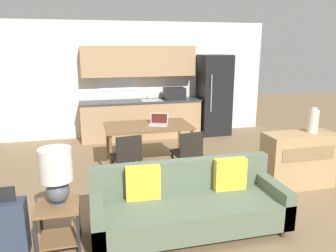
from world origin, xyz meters
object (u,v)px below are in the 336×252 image
at_px(refrigerator, 214,95).
at_px(suitcase, 6,228).
at_px(credenza, 298,160).
at_px(dining_chair_near_left, 127,156).
at_px(side_table, 58,219).
at_px(laptop, 159,122).
at_px(dining_chair_near_right, 188,152).
at_px(dining_table, 148,128).
at_px(couch, 188,205).
at_px(table_lamp, 56,172).
at_px(vase, 313,121).

relative_size(refrigerator, suitcase, 2.54).
relative_size(credenza, dining_chair_near_left, 1.32).
bearing_deg(side_table, laptop, 54.33).
height_order(dining_chair_near_right, laptop, laptop).
distance_m(dining_table, credenza, 2.56).
distance_m(dining_chair_near_right, laptop, 0.91).
bearing_deg(couch, side_table, 179.93).
relative_size(dining_chair_near_right, suitcase, 1.09).
bearing_deg(laptop, dining_chair_near_right, -47.55).
distance_m(dining_table, suitcase, 2.99).
bearing_deg(credenza, side_table, -167.11).
distance_m(couch, laptop, 2.30).
height_order(table_lamp, dining_chair_near_right, table_lamp).
relative_size(refrigerator, laptop, 4.95).
distance_m(credenza, dining_chair_near_left, 2.66).
relative_size(couch, side_table, 4.48).
height_order(dining_chair_near_right, dining_chair_near_left, same).
xyz_separation_m(refrigerator, dining_chair_near_left, (-2.48, -2.61, -0.49)).
bearing_deg(credenza, dining_chair_near_right, 158.06).
bearing_deg(couch, vase, 20.04).
bearing_deg(side_table, couch, -0.07).
bearing_deg(table_lamp, vase, 11.95).
bearing_deg(dining_chair_near_right, dining_table, -66.57).
relative_size(dining_table, suitcase, 2.01).
xyz_separation_m(couch, credenza, (2.04, 0.80, 0.10)).
bearing_deg(credenza, table_lamp, -167.65).
height_order(credenza, dining_chair_near_left, credenza).
bearing_deg(dining_table, laptop, -4.17).
distance_m(table_lamp, laptop, 2.72).
bearing_deg(vase, suitcase, -169.01).
xyz_separation_m(couch, dining_chair_near_right, (0.45, 1.44, 0.16)).
bearing_deg(side_table, suitcase, -179.87).
bearing_deg(credenza, refrigerator, 91.57).
relative_size(couch, table_lamp, 3.63).
distance_m(laptop, suitcase, 3.13).
distance_m(couch, side_table, 1.46).
xyz_separation_m(table_lamp, dining_chair_near_left, (0.92, 1.45, -0.38)).
xyz_separation_m(vase, suitcase, (-4.23, -0.82, -0.73)).
xyz_separation_m(vase, laptop, (-2.11, 1.42, -0.22)).
relative_size(side_table, dining_chair_near_right, 0.60).
relative_size(vase, dining_chair_near_right, 0.46).
bearing_deg(suitcase, dining_chair_near_left, 45.73).
height_order(couch, credenza, credenza).
height_order(dining_table, laptop, laptop).
height_order(side_table, dining_chair_near_right, dining_chair_near_right).
xyz_separation_m(dining_chair_near_right, laptop, (-0.30, 0.80, 0.33)).
bearing_deg(suitcase, credenza, 11.29).
relative_size(refrigerator, side_table, 3.86).
xyz_separation_m(side_table, credenza, (3.50, 0.80, 0.09)).
distance_m(dining_chair_near_right, dining_chair_near_left, 0.98).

